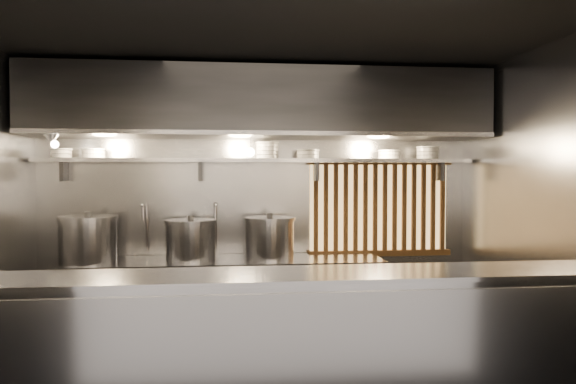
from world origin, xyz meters
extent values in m
plane|color=black|center=(0.00, 0.00, 2.80)|extent=(4.50, 4.50, 0.00)
plane|color=gray|center=(0.00, 1.50, 1.40)|extent=(4.50, 0.00, 4.50)
plane|color=gray|center=(2.25, 0.00, 1.40)|extent=(0.00, 3.00, 3.00)
cube|color=#96969B|center=(0.00, -0.95, 0.55)|extent=(4.50, 0.50, 1.10)
cube|color=#939399|center=(0.00, -1.21, 0.55)|extent=(4.50, 0.02, 1.01)
cube|color=#96969B|center=(0.00, -0.95, 1.11)|extent=(4.50, 0.56, 0.03)
cube|color=#96969B|center=(-0.30, 1.13, 0.45)|extent=(3.00, 0.70, 0.90)
cube|color=#96969B|center=(0.00, 1.32, 1.88)|extent=(4.40, 0.34, 0.04)
cube|color=#2D2D30|center=(0.00, 1.10, 2.42)|extent=(4.40, 0.80, 0.65)
cube|color=#96969B|center=(0.00, 0.70, 2.12)|extent=(4.40, 0.03, 0.04)
cube|color=#FFC872|center=(1.30, 1.48, 1.38)|extent=(1.50, 0.02, 0.92)
cube|color=brown|center=(1.30, 1.43, 1.87)|extent=(1.56, 0.06, 0.06)
cube|color=brown|center=(1.30, 1.43, 0.89)|extent=(1.56, 0.06, 0.06)
cube|color=brown|center=(0.60, 1.43, 1.38)|extent=(0.04, 0.04, 0.92)
cube|color=brown|center=(0.71, 1.43, 1.38)|extent=(0.04, 0.04, 0.92)
cube|color=brown|center=(0.82, 1.43, 1.38)|extent=(0.04, 0.04, 0.92)
cube|color=brown|center=(0.93, 1.43, 1.38)|extent=(0.04, 0.04, 0.92)
cube|color=brown|center=(1.03, 1.43, 1.38)|extent=(0.04, 0.04, 0.92)
cube|color=brown|center=(1.14, 1.43, 1.38)|extent=(0.04, 0.04, 0.92)
cube|color=brown|center=(1.25, 1.43, 1.38)|extent=(0.04, 0.04, 0.92)
cube|color=brown|center=(1.35, 1.43, 1.38)|extent=(0.04, 0.04, 0.92)
cube|color=brown|center=(1.46, 1.43, 1.38)|extent=(0.04, 0.04, 0.92)
cube|color=brown|center=(1.57, 1.43, 1.38)|extent=(0.04, 0.04, 0.92)
cube|color=brown|center=(1.68, 1.43, 1.38)|extent=(0.04, 0.04, 0.92)
cube|color=brown|center=(1.78, 1.43, 1.38)|extent=(0.04, 0.04, 0.92)
cube|color=brown|center=(1.89, 1.43, 1.38)|extent=(0.04, 0.04, 0.92)
cube|color=brown|center=(2.00, 1.43, 1.38)|extent=(0.04, 0.04, 0.92)
cylinder|color=silver|center=(-1.15, 1.45, 1.19)|extent=(0.03, 0.03, 0.48)
sphere|color=silver|center=(-1.15, 1.45, 1.43)|extent=(0.04, 0.04, 0.04)
cylinder|color=silver|center=(-1.15, 1.32, 1.43)|extent=(0.03, 0.26, 0.03)
sphere|color=silver|center=(-1.15, 1.19, 1.43)|extent=(0.04, 0.04, 0.04)
cylinder|color=silver|center=(-1.15, 1.19, 1.36)|extent=(0.03, 0.03, 0.14)
cylinder|color=silver|center=(-0.45, 1.45, 1.19)|extent=(0.03, 0.03, 0.48)
sphere|color=silver|center=(-0.45, 1.45, 1.43)|extent=(0.04, 0.04, 0.04)
cylinder|color=silver|center=(-0.45, 1.32, 1.43)|extent=(0.03, 0.26, 0.03)
sphere|color=silver|center=(-0.45, 1.19, 1.43)|extent=(0.04, 0.04, 0.04)
cylinder|color=silver|center=(-0.45, 1.19, 1.36)|extent=(0.03, 0.03, 0.14)
cone|color=#96969B|center=(-1.90, 0.85, 2.07)|extent=(0.25, 0.27, 0.20)
sphere|color=#FFE0B2|center=(-1.87, 0.83, 2.01)|extent=(0.07, 0.07, 0.07)
cylinder|color=#2D2D30|center=(-1.90, 0.95, 2.15)|extent=(0.02, 0.22, 0.02)
cylinder|color=#2D2D30|center=(-0.10, 1.20, 2.04)|extent=(0.01, 0.01, 0.12)
sphere|color=#FFE0B2|center=(-0.10, 1.20, 1.96)|extent=(0.09, 0.09, 0.09)
cylinder|color=#96969B|center=(-1.65, 1.09, 1.11)|extent=(0.67, 0.67, 0.41)
cylinder|color=#96969B|center=(-1.65, 1.09, 1.33)|extent=(0.71, 0.71, 0.03)
cylinder|color=#2D2D30|center=(-1.65, 1.09, 1.36)|extent=(0.06, 0.06, 0.04)
cylinder|color=#96969B|center=(-0.69, 1.15, 1.08)|extent=(0.57, 0.57, 0.37)
cylinder|color=#96969B|center=(-0.69, 1.15, 1.28)|extent=(0.61, 0.61, 0.03)
cylinder|color=#2D2D30|center=(-0.69, 1.15, 1.32)|extent=(0.06, 0.06, 0.04)
cylinder|color=#96969B|center=(0.09, 1.14, 1.09)|extent=(0.63, 0.63, 0.38)
cylinder|color=#96969B|center=(0.09, 1.14, 1.30)|extent=(0.67, 0.67, 0.03)
cylinder|color=#2D2D30|center=(0.09, 1.14, 1.33)|extent=(0.06, 0.06, 0.04)
cylinder|color=silver|center=(-1.95, 1.32, 1.92)|extent=(0.20, 0.20, 0.03)
cylinder|color=silver|center=(-1.95, 1.32, 1.96)|extent=(0.20, 0.20, 0.03)
cylinder|color=silver|center=(-1.95, 1.32, 1.99)|extent=(0.21, 0.21, 0.01)
cylinder|color=silver|center=(-1.64, 1.32, 1.92)|extent=(0.22, 0.22, 0.03)
cylinder|color=silver|center=(-1.64, 1.32, 1.96)|extent=(0.22, 0.22, 0.03)
cylinder|color=silver|center=(-1.64, 1.32, 1.99)|extent=(0.24, 0.24, 0.01)
cylinder|color=silver|center=(0.08, 1.32, 1.92)|extent=(0.23, 0.23, 0.03)
cylinder|color=silver|center=(0.08, 1.32, 1.96)|extent=(0.23, 0.23, 0.03)
cylinder|color=silver|center=(0.08, 1.32, 2.00)|extent=(0.23, 0.23, 0.03)
cylinder|color=silver|center=(0.08, 1.32, 2.03)|extent=(0.23, 0.23, 0.03)
cylinder|color=silver|center=(0.08, 1.32, 2.06)|extent=(0.24, 0.24, 0.01)
cylinder|color=silver|center=(0.50, 1.32, 1.92)|extent=(0.23, 0.23, 0.03)
cylinder|color=silver|center=(0.50, 1.32, 1.96)|extent=(0.23, 0.23, 0.03)
cylinder|color=silver|center=(0.50, 1.32, 1.99)|extent=(0.24, 0.24, 0.01)
cylinder|color=silver|center=(1.36, 1.32, 1.92)|extent=(0.22, 0.22, 0.03)
cylinder|color=silver|center=(1.36, 1.32, 1.96)|extent=(0.22, 0.22, 0.03)
cylinder|color=silver|center=(1.36, 1.32, 1.99)|extent=(0.24, 0.24, 0.01)
cylinder|color=silver|center=(1.78, 1.32, 1.92)|extent=(0.23, 0.23, 0.03)
cylinder|color=silver|center=(1.78, 1.32, 1.96)|extent=(0.23, 0.23, 0.03)
cylinder|color=silver|center=(1.78, 1.32, 2.00)|extent=(0.23, 0.23, 0.03)
cylinder|color=silver|center=(1.78, 1.32, 2.02)|extent=(0.24, 0.24, 0.01)
camera|label=1|loc=(-0.37, -4.41, 1.76)|focal=35.00mm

